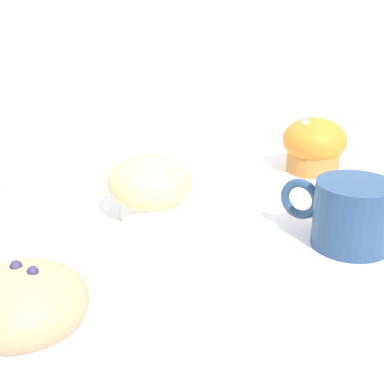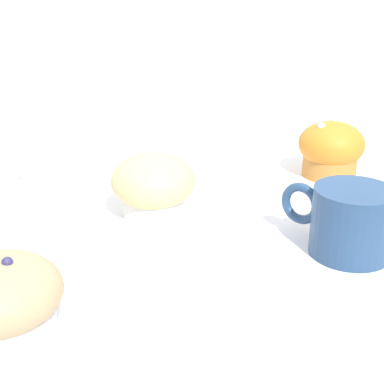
{
  "view_description": "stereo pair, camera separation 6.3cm",
  "coord_description": "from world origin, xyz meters",
  "px_view_note": "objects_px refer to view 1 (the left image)",
  "views": [
    {
      "loc": [
        -0.15,
        -0.54,
        1.16
      ],
      "look_at": [
        0.04,
        0.01,
        0.93
      ],
      "focal_mm": 50.0,
      "sensor_mm": 36.0,
      "label": 1
    },
    {
      "loc": [
        -0.09,
        -0.56,
        1.16
      ],
      "look_at": [
        0.04,
        0.01,
        0.93
      ],
      "focal_mm": 50.0,
      "sensor_mm": 36.0,
      "label": 2
    }
  ],
  "objects_px": {
    "muffin_back_right": "(147,187)",
    "coffee_cup": "(351,212)",
    "muffin_back_left": "(314,145)",
    "muffin_front_center": "(25,312)"
  },
  "relations": [
    {
      "from": "muffin_front_center",
      "to": "coffee_cup",
      "type": "height_order",
      "value": "muffin_front_center"
    },
    {
      "from": "muffin_front_center",
      "to": "muffin_back_right",
      "type": "xyz_separation_m",
      "value": [
        0.16,
        0.22,
        0.0
      ]
    },
    {
      "from": "muffin_back_right",
      "to": "muffin_front_center",
      "type": "bearing_deg",
      "value": -125.08
    },
    {
      "from": "muffin_back_left",
      "to": "coffee_cup",
      "type": "distance_m",
      "value": 0.25
    },
    {
      "from": "muffin_front_center",
      "to": "muffin_back_right",
      "type": "relative_size",
      "value": 0.97
    },
    {
      "from": "muffin_back_left",
      "to": "muffin_back_right",
      "type": "distance_m",
      "value": 0.3
    },
    {
      "from": "coffee_cup",
      "to": "muffin_back_right",
      "type": "bearing_deg",
      "value": 142.68
    },
    {
      "from": "muffin_back_left",
      "to": "coffee_cup",
      "type": "xyz_separation_m",
      "value": [
        -0.09,
        -0.23,
        -0.0
      ]
    },
    {
      "from": "muffin_back_right",
      "to": "coffee_cup",
      "type": "relative_size",
      "value": 0.9
    },
    {
      "from": "coffee_cup",
      "to": "muffin_front_center",
      "type": "bearing_deg",
      "value": -167.97
    }
  ]
}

